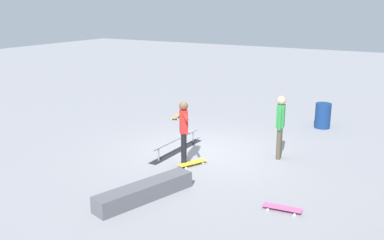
% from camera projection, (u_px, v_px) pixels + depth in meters
% --- Properties ---
extents(ground_plane, '(60.00, 60.00, 0.00)m').
position_uv_depth(ground_plane, '(203.00, 153.00, 12.30)').
color(ground_plane, gray).
extents(grind_rail, '(2.45, 0.27, 0.38)m').
position_uv_depth(grind_rail, '(177.00, 146.00, 12.43)').
color(grind_rail, black).
rests_on(grind_rail, ground_plane).
extents(skate_ledge, '(2.44, 1.11, 0.36)m').
position_uv_depth(skate_ledge, '(145.00, 191.00, 9.39)').
color(skate_ledge, '#595960').
rests_on(skate_ledge, ground_plane).
extents(skater_main, '(1.13, 0.91, 1.71)m').
position_uv_depth(skater_main, '(184.00, 128.00, 11.22)').
color(skater_main, black).
rests_on(skater_main, ground_plane).
extents(skateboard_main, '(0.81, 0.52, 0.09)m').
position_uv_depth(skateboard_main, '(192.00, 163.00, 11.36)').
color(skateboard_main, yellow).
rests_on(skateboard_main, ground_plane).
extents(bystander_green_shirt, '(0.40, 0.24, 1.74)m').
position_uv_depth(bystander_green_shirt, '(280.00, 124.00, 11.67)').
color(bystander_green_shirt, brown).
rests_on(bystander_green_shirt, ground_plane).
extents(loose_skateboard_natural, '(0.82, 0.42, 0.09)m').
position_uv_depth(loose_skateboard_natural, '(177.00, 116.00, 16.07)').
color(loose_skateboard_natural, tan).
rests_on(loose_skateboard_natural, ground_plane).
extents(loose_skateboard_pink, '(0.33, 0.82, 0.09)m').
position_uv_depth(loose_skateboard_pink, '(282.00, 208.00, 8.87)').
color(loose_skateboard_pink, '#E05993').
rests_on(loose_skateboard_pink, ground_plane).
extents(trash_bin, '(0.52, 0.52, 0.85)m').
position_uv_depth(trash_bin, '(323.00, 116.00, 14.71)').
color(trash_bin, navy).
rests_on(trash_bin, ground_plane).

